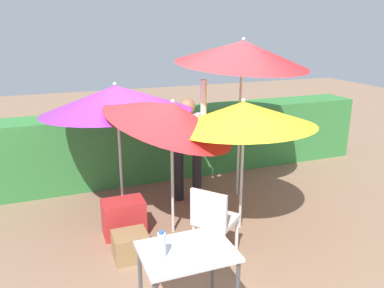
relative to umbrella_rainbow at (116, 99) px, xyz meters
name	(u,v)px	position (x,y,z in m)	size (l,w,h in m)	color
ground_plane	(200,228)	(0.87, -0.88, -1.67)	(24.00, 24.00, 0.00)	#937056
hedge_row	(157,144)	(0.87, 1.18, -1.07)	(8.00, 0.70, 1.19)	#38843D
umbrella_rainbow	(116,99)	(0.00, 0.00, 0.00)	(2.05, 2.06, 1.91)	silver
umbrella_orange	(243,114)	(1.38, -1.05, -0.11)	(1.81, 1.82, 1.79)	silver
umbrella_yellow	(172,115)	(0.53, -0.80, -0.10)	(1.73, 1.67, 2.05)	silver
umbrella_navy	(243,53)	(1.86, -0.07, 0.56)	(1.99, 2.00, 2.51)	silver
person_vendor	(188,143)	(1.03, 0.00, -0.73)	(0.52, 0.37, 1.88)	black
chair_plastic	(213,218)	(0.76, -1.58, -1.16)	(0.62, 0.62, 0.89)	silver
cooler_box	(124,218)	(-0.11, -0.68, -1.43)	(0.53, 0.35, 0.48)	red
crate_cardboard	(131,246)	(-0.14, -1.24, -1.51)	(0.40, 0.36, 0.31)	#9E7A4C
folding_table	(187,260)	(0.10, -2.49, -0.98)	(0.80, 0.60, 0.79)	#4C4C51
bottle_water	(162,245)	(-0.13, -2.52, -0.77)	(0.07, 0.07, 0.24)	silver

